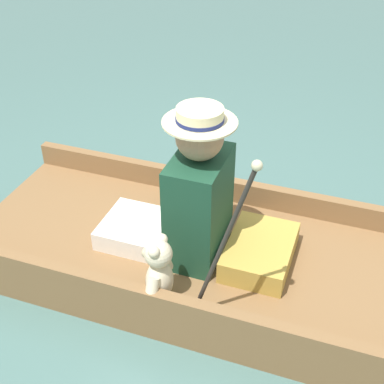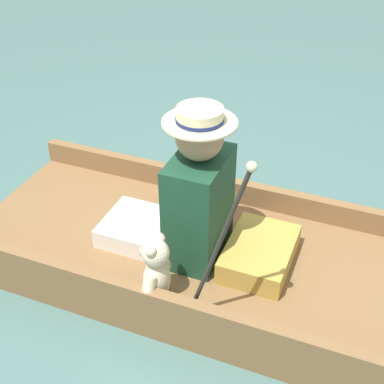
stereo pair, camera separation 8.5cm
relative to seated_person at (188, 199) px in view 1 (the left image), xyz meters
name	(u,v)px [view 1 (the left image)]	position (x,y,z in m)	size (l,w,h in m)	color
ground_plane	(196,269)	(0.03, -0.04, -0.49)	(16.00, 16.00, 0.00)	#476B66
punt_boat	(196,257)	(0.03, -0.04, -0.40)	(1.07, 2.51, 0.29)	brown
seat_cushion	(260,252)	(0.04, -0.38, -0.27)	(0.47, 0.33, 0.12)	#B7933D
seated_person	(188,199)	(0.00, 0.00, 0.00)	(0.40, 0.72, 0.85)	white
teddy_bear	(159,272)	(-0.38, 0.01, -0.17)	(0.25, 0.15, 0.36)	beige
wine_glass	(169,188)	(0.37, 0.26, -0.23)	(0.10, 0.10, 0.14)	silver
walking_cane	(228,233)	(-0.41, -0.32, 0.18)	(0.04, 0.28, 0.89)	#2D2823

